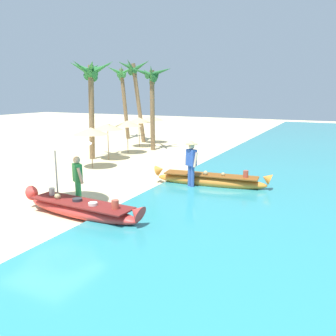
{
  "coord_description": "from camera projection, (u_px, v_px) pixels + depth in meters",
  "views": [
    {
      "loc": [
        7.91,
        -7.76,
        3.5
      ],
      "look_at": [
        2.6,
        3.05,
        0.9
      ],
      "focal_mm": 37.59,
      "sensor_mm": 36.0,
      "label": 1
    }
  ],
  "objects": [
    {
      "name": "parasol_row_2",
      "position": [
        127.0,
        123.0,
        20.16
      ],
      "size": [
        1.6,
        1.6,
        1.91
      ],
      "color": "#8E6B47",
      "rests_on": "ground"
    },
    {
      "name": "person_vendor_hatted",
      "position": [
        191.0,
        161.0,
        12.78
      ],
      "size": [
        0.58,
        0.44,
        1.81
      ],
      "color": "#3D5BA8",
      "rests_on": "ground"
    },
    {
      "name": "parasol_row_4",
      "position": [
        152.0,
        118.0,
        24.4
      ],
      "size": [
        1.6,
        1.6,
        1.91
      ],
      "color": "#8E6B47",
      "rests_on": "ground"
    },
    {
      "name": "palm_tree_far_behind",
      "position": [
        152.0,
        82.0,
        20.98
      ],
      "size": [
        2.59,
        2.92,
        5.11
      ],
      "color": "brown",
      "rests_on": "ground"
    },
    {
      "name": "palm_tree_leaning_seaward",
      "position": [
        91.0,
        78.0,
        17.93
      ],
      "size": [
        2.88,
        2.57,
        5.16
      ],
      "color": "brown",
      "rests_on": "ground"
    },
    {
      "name": "parasol_row_3",
      "position": [
        139.0,
        120.0,
        22.63
      ],
      "size": [
        1.6,
        1.6,
        1.91
      ],
      "color": "#8E6B47",
      "rests_on": "ground"
    },
    {
      "name": "person_tourist_customer",
      "position": [
        78.0,
        179.0,
        10.79
      ],
      "size": [
        0.56,
        0.47,
        1.6
      ],
      "color": "green",
      "rests_on": "ground"
    },
    {
      "name": "ground_plane",
      "position": [
        50.0,
        207.0,
        10.95
      ],
      "size": [
        80.0,
        80.0,
        0.0
      ],
      "primitive_type": "plane",
      "color": "beige"
    },
    {
      "name": "palm_tree_mid_cluster",
      "position": [
        135.0,
        77.0,
        24.51
      ],
      "size": [
        2.56,
        2.74,
        5.79
      ],
      "color": "brown",
      "rests_on": "ground"
    },
    {
      "name": "boat_orange_midground",
      "position": [
        211.0,
        180.0,
        13.16
      ],
      "size": [
        4.48,
        1.12,
        0.76
      ],
      "color": "orange",
      "rests_on": "ground"
    },
    {
      "name": "boat_red_foreground",
      "position": [
        81.0,
        209.0,
        9.99
      ],
      "size": [
        4.24,
        0.99,
        0.75
      ],
      "color": "red",
      "rests_on": "ground"
    },
    {
      "name": "parasol_row_1",
      "position": [
        108.0,
        127.0,
        18.3
      ],
      "size": [
        1.6,
        1.6,
        1.91
      ],
      "color": "#8E6B47",
      "rests_on": "ground"
    },
    {
      "name": "palm_tree_tall_inland",
      "position": [
        122.0,
        80.0,
        26.36
      ],
      "size": [
        2.42,
        2.42,
        5.52
      ],
      "color": "brown",
      "rests_on": "ground"
    },
    {
      "name": "patio_umbrella_large",
      "position": [
        54.0,
        139.0,
        10.54
      ],
      "size": [
        2.22,
        2.22,
        2.34
      ],
      "color": "#B7B7BC",
      "rests_on": "ground"
    },
    {
      "name": "parasol_row_0",
      "position": [
        91.0,
        131.0,
        16.21
      ],
      "size": [
        1.6,
        1.6,
        1.91
      ],
      "color": "#8E6B47",
      "rests_on": "ground"
    }
  ]
}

